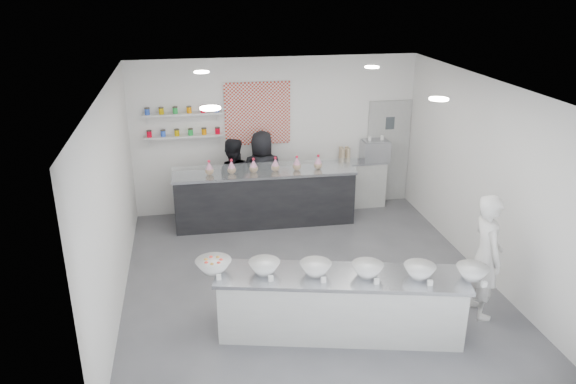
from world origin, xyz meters
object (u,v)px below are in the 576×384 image
object	(u,v)px
staff_right	(263,175)
woman_prep	(486,256)
staff_left	(232,181)
back_bar	(265,198)
prep_counter	(340,304)
espresso_ledge	(354,184)
espresso_machine	(375,151)

from	to	relation	value
staff_right	woman_prep	bearing A→B (deg)	125.10
staff_right	staff_left	bearing A→B (deg)	15.82
back_bar	woman_prep	bearing A→B (deg)	-53.40
prep_counter	espresso_ledge	distance (m)	4.42
espresso_ledge	staff_right	xyz separation A→B (m)	(-1.88, -0.18, 0.38)
prep_counter	woman_prep	xyz separation A→B (m)	(2.04, 0.11, 0.45)
prep_counter	staff_left	size ratio (longest dim) A/B	1.95
prep_counter	back_bar	size ratio (longest dim) A/B	0.95
back_bar	espresso_ledge	bearing A→B (deg)	17.84
back_bar	prep_counter	bearing A→B (deg)	-81.72
woman_prep	staff_right	bearing A→B (deg)	38.46
staff_right	prep_counter	bearing A→B (deg)	98.83
back_bar	staff_right	world-z (taller)	staff_right
prep_counter	staff_left	distance (m)	4.02
espresso_machine	staff_right	distance (m)	2.31
woman_prep	staff_left	distance (m)	4.85
prep_counter	woman_prep	size ratio (longest dim) A/B	1.80
staff_left	staff_right	xyz separation A→B (m)	(0.59, 0.14, 0.03)
espresso_machine	prep_counter	bearing A→B (deg)	-113.79
espresso_ledge	woman_prep	bearing A→B (deg)	-81.44
espresso_machine	staff_left	xyz separation A→B (m)	(-2.88, -0.32, -0.33)
prep_counter	staff_left	xyz separation A→B (m)	(-1.03, 3.86, 0.38)
back_bar	espresso_machine	distance (m)	2.45
prep_counter	espresso_machine	distance (m)	4.63
prep_counter	woman_prep	distance (m)	2.10
espresso_ledge	woman_prep	distance (m)	4.14
prep_counter	espresso_ledge	xyz separation A→B (m)	(1.43, 4.18, 0.04)
espresso_ledge	woman_prep	xyz separation A→B (m)	(0.61, -4.07, 0.41)
espresso_machine	woman_prep	distance (m)	4.09
prep_counter	staff_right	size ratio (longest dim) A/B	1.87
espresso_machine	staff_left	size ratio (longest dim) A/B	0.33
woman_prep	back_bar	bearing A→B (deg)	41.41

